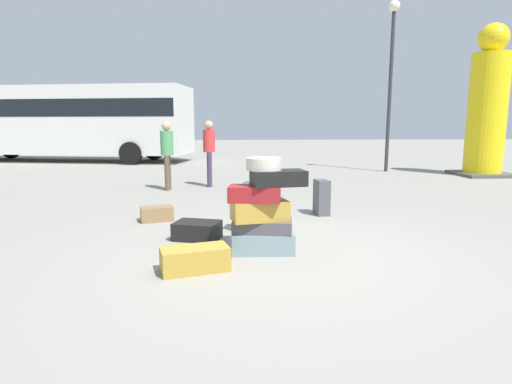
{
  "coord_description": "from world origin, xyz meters",
  "views": [
    {
      "loc": [
        -0.7,
        -4.73,
        1.54
      ],
      "look_at": [
        -0.27,
        1.28,
        0.55
      ],
      "focal_mm": 28.56,
      "sensor_mm": 36.0,
      "label": 1
    }
  ],
  "objects_px": {
    "suitcase_tower": "(263,211)",
    "suitcase_charcoal_left_side": "(322,197)",
    "person_bearded_onlooker": "(167,149)",
    "lamp_post": "(392,60)",
    "suitcase_teal_foreground_far": "(249,207)",
    "suitcase_brown_behind_tower": "(157,214)",
    "suitcase_black_right_side": "(197,230)",
    "yellow_dummy_statue": "(487,109)",
    "suitcase_tan_upright_blue": "(195,259)",
    "parked_bus": "(63,119)",
    "person_tourist_with_camera": "(209,147)"
  },
  "relations": [
    {
      "from": "parked_bus",
      "to": "lamp_post",
      "type": "relative_size",
      "value": 2.05
    },
    {
      "from": "suitcase_teal_foreground_far",
      "to": "person_tourist_with_camera",
      "type": "xyz_separation_m",
      "value": [
        -0.76,
        4.58,
        0.63
      ]
    },
    {
      "from": "suitcase_tower",
      "to": "person_bearded_onlooker",
      "type": "relative_size",
      "value": 0.71
    },
    {
      "from": "yellow_dummy_statue",
      "to": "lamp_post",
      "type": "height_order",
      "value": "lamp_post"
    },
    {
      "from": "suitcase_black_right_side",
      "to": "suitcase_brown_behind_tower",
      "type": "xyz_separation_m",
      "value": [
        -0.73,
        1.13,
        -0.0
      ]
    },
    {
      "from": "suitcase_black_right_side",
      "to": "lamp_post",
      "type": "bearing_deg",
      "value": 71.05
    },
    {
      "from": "yellow_dummy_statue",
      "to": "person_bearded_onlooker",
      "type": "bearing_deg",
      "value": -166.61
    },
    {
      "from": "suitcase_tan_upright_blue",
      "to": "parked_bus",
      "type": "height_order",
      "value": "parked_bus"
    },
    {
      "from": "suitcase_brown_behind_tower",
      "to": "suitcase_teal_foreground_far",
      "type": "bearing_deg",
      "value": -44.39
    },
    {
      "from": "suitcase_tan_upright_blue",
      "to": "suitcase_black_right_side",
      "type": "bearing_deg",
      "value": 77.54
    },
    {
      "from": "suitcase_tower",
      "to": "suitcase_black_right_side",
      "type": "bearing_deg",
      "value": 142.45
    },
    {
      "from": "suitcase_black_right_side",
      "to": "suitcase_teal_foreground_far",
      "type": "distance_m",
      "value": 0.84
    },
    {
      "from": "suitcase_black_right_side",
      "to": "person_bearded_onlooker",
      "type": "xyz_separation_m",
      "value": [
        -1.01,
        4.4,
        0.86
      ]
    },
    {
      "from": "lamp_post",
      "to": "suitcase_charcoal_left_side",
      "type": "bearing_deg",
      "value": -119.71
    },
    {
      "from": "suitcase_brown_behind_tower",
      "to": "parked_bus",
      "type": "height_order",
      "value": "parked_bus"
    },
    {
      "from": "suitcase_teal_foreground_far",
      "to": "parked_bus",
      "type": "bearing_deg",
      "value": 135.78
    },
    {
      "from": "suitcase_black_right_side",
      "to": "person_tourist_with_camera",
      "type": "xyz_separation_m",
      "value": [
        -0.04,
        4.91,
        0.88
      ]
    },
    {
      "from": "suitcase_brown_behind_tower",
      "to": "person_bearded_onlooker",
      "type": "bearing_deg",
      "value": 79.04
    },
    {
      "from": "suitcase_teal_foreground_far",
      "to": "person_tourist_with_camera",
      "type": "height_order",
      "value": "person_tourist_with_camera"
    },
    {
      "from": "person_tourist_with_camera",
      "to": "yellow_dummy_statue",
      "type": "height_order",
      "value": "yellow_dummy_statue"
    },
    {
      "from": "suitcase_teal_foreground_far",
      "to": "lamp_post",
      "type": "xyz_separation_m",
      "value": [
        5.07,
        7.65,
        3.27
      ]
    },
    {
      "from": "suitcase_tower",
      "to": "lamp_post",
      "type": "xyz_separation_m",
      "value": [
        4.95,
        8.63,
        3.12
      ]
    },
    {
      "from": "suitcase_charcoal_left_side",
      "to": "parked_bus",
      "type": "xyz_separation_m",
      "value": [
        -8.7,
        11.54,
        1.53
      ]
    },
    {
      "from": "suitcase_brown_behind_tower",
      "to": "yellow_dummy_statue",
      "type": "xyz_separation_m",
      "value": [
        9.05,
        5.5,
        1.9
      ]
    },
    {
      "from": "suitcase_tower",
      "to": "person_bearded_onlooker",
      "type": "xyz_separation_m",
      "value": [
        -1.86,
        5.05,
        0.46
      ]
    },
    {
      "from": "suitcase_brown_behind_tower",
      "to": "lamp_post",
      "type": "bearing_deg",
      "value": 30.54
    },
    {
      "from": "suitcase_teal_foreground_far",
      "to": "suitcase_brown_behind_tower",
      "type": "relative_size",
      "value": 1.44
    },
    {
      "from": "suitcase_tan_upright_blue",
      "to": "yellow_dummy_statue",
      "type": "xyz_separation_m",
      "value": [
        8.25,
        7.87,
        1.89
      ]
    },
    {
      "from": "suitcase_brown_behind_tower",
      "to": "parked_bus",
      "type": "relative_size",
      "value": 0.05
    },
    {
      "from": "suitcase_teal_foreground_far",
      "to": "parked_bus",
      "type": "relative_size",
      "value": 0.06
    },
    {
      "from": "person_bearded_onlooker",
      "to": "suitcase_tan_upright_blue",
      "type": "bearing_deg",
      "value": 11.28
    },
    {
      "from": "suitcase_tower",
      "to": "suitcase_teal_foreground_far",
      "type": "height_order",
      "value": "suitcase_tower"
    },
    {
      "from": "suitcase_brown_behind_tower",
      "to": "suitcase_charcoal_left_side",
      "type": "height_order",
      "value": "suitcase_charcoal_left_side"
    },
    {
      "from": "suitcase_tower",
      "to": "suitcase_tan_upright_blue",
      "type": "xyz_separation_m",
      "value": [
        -0.78,
        -0.59,
        -0.39
      ]
    },
    {
      "from": "suitcase_black_right_side",
      "to": "yellow_dummy_statue",
      "type": "height_order",
      "value": "yellow_dummy_statue"
    },
    {
      "from": "suitcase_teal_foreground_far",
      "to": "suitcase_brown_behind_tower",
      "type": "distance_m",
      "value": 1.68
    },
    {
      "from": "suitcase_charcoal_left_side",
      "to": "lamp_post",
      "type": "distance_m",
      "value": 8.27
    },
    {
      "from": "suitcase_brown_behind_tower",
      "to": "person_tourist_with_camera",
      "type": "bearing_deg",
      "value": 63.73
    },
    {
      "from": "suitcase_brown_behind_tower",
      "to": "yellow_dummy_statue",
      "type": "bearing_deg",
      "value": 15.45
    },
    {
      "from": "parked_bus",
      "to": "lamp_post",
      "type": "height_order",
      "value": "lamp_post"
    },
    {
      "from": "person_bearded_onlooker",
      "to": "lamp_post",
      "type": "relative_size",
      "value": 0.3
    },
    {
      "from": "suitcase_teal_foreground_far",
      "to": "person_bearded_onlooker",
      "type": "xyz_separation_m",
      "value": [
        -1.74,
        4.07,
        0.61
      ]
    },
    {
      "from": "person_bearded_onlooker",
      "to": "parked_bus",
      "type": "distance_m",
      "value": 10.27
    },
    {
      "from": "suitcase_tower",
      "to": "yellow_dummy_statue",
      "type": "xyz_separation_m",
      "value": [
        7.47,
        7.27,
        1.5
      ]
    },
    {
      "from": "suitcase_charcoal_left_side",
      "to": "yellow_dummy_statue",
      "type": "xyz_separation_m",
      "value": [
        6.27,
        5.22,
        1.72
      ]
    },
    {
      "from": "suitcase_tower",
      "to": "parked_bus",
      "type": "bearing_deg",
      "value": 118.9
    },
    {
      "from": "suitcase_tower",
      "to": "suitcase_charcoal_left_side",
      "type": "bearing_deg",
      "value": 59.73
    },
    {
      "from": "suitcase_charcoal_left_side",
      "to": "lamp_post",
      "type": "height_order",
      "value": "lamp_post"
    },
    {
      "from": "suitcase_charcoal_left_side",
      "to": "suitcase_tan_upright_blue",
      "type": "bearing_deg",
      "value": -132.86
    },
    {
      "from": "person_bearded_onlooker",
      "to": "lamp_post",
      "type": "distance_m",
      "value": 8.14
    }
  ]
}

